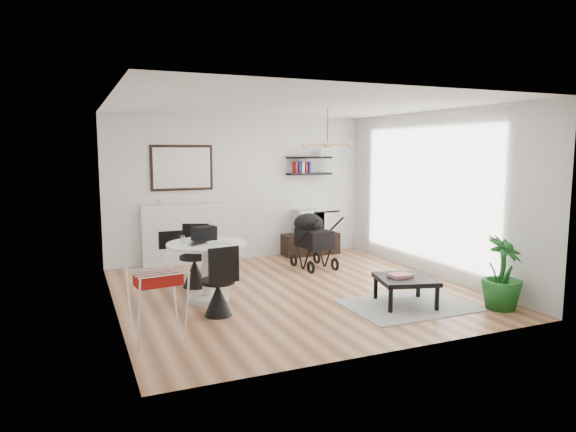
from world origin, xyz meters
name	(u,v)px	position (x,y,z in m)	size (l,w,h in m)	color
floor	(293,291)	(0.00, 0.00, 0.00)	(5.00, 5.00, 0.00)	brown
ceiling	(294,105)	(0.00, 0.00, 2.70)	(5.00, 5.00, 0.00)	white
wall_back	(240,188)	(0.00, 2.50, 1.35)	(5.00, 5.00, 0.00)	white
wall_left	(111,208)	(-2.50, 0.00, 1.35)	(5.00, 5.00, 0.00)	white
wall_right	(433,194)	(2.50, 0.00, 1.35)	(5.00, 5.00, 0.00)	white
sheer_curtain	(421,193)	(2.40, 0.20, 1.35)	(0.04, 3.60, 2.60)	white
fireplace	(184,227)	(-1.10, 2.42, 0.69)	(1.50, 0.17, 2.16)	white
shelf_lower	(309,174)	(1.38, 2.37, 1.60)	(0.90, 0.25, 0.04)	black
shelf_upper	(309,158)	(1.38, 2.37, 1.92)	(0.90, 0.25, 0.04)	black
pendant_lamp	(327,145)	(0.70, 0.30, 2.15)	(0.90, 0.90, 0.10)	tan
tv_console	(311,244)	(1.38, 2.29, 0.21)	(1.14, 0.40, 0.43)	black
crt_tv	(309,222)	(1.33, 2.29, 0.67)	(0.55, 0.48, 0.48)	#B3B3B6
dining_table	(207,262)	(-1.27, 0.06, 0.53)	(1.10, 1.10, 0.80)	white
laptop	(200,244)	(-1.38, -0.03, 0.82)	(0.31, 0.20, 0.02)	black
black_bag	(204,233)	(-1.25, 0.30, 0.90)	(0.32, 0.19, 0.19)	black
newspaper	(220,243)	(-1.12, -0.03, 0.81)	(0.32, 0.26, 0.01)	silver
drinking_glass	(183,239)	(-1.57, 0.22, 0.85)	(0.06, 0.06, 0.09)	white
chair_far	(195,267)	(-1.28, 0.82, 0.30)	(0.50, 0.51, 0.95)	black
chair_near	(219,294)	(-1.32, -0.68, 0.29)	(0.44, 0.46, 0.91)	black
drying_rack	(158,305)	(-2.16, -1.32, 0.43)	(0.60, 0.57, 0.81)	white
stroller	(312,242)	(0.92, 1.27, 0.46)	(0.60, 0.91, 1.08)	black
rug	(409,305)	(1.14, -1.27, 0.01)	(1.66, 1.20, 0.01)	#A8A8A8
coffee_table	(406,280)	(1.10, -1.22, 0.34)	(0.89, 0.89, 0.37)	black
magazines	(400,275)	(1.04, -1.19, 0.40)	(0.29, 0.22, 0.04)	#D4353D
potted_plant	(502,273)	(2.16, -1.85, 0.48)	(0.53, 0.53, 0.95)	#195A1C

